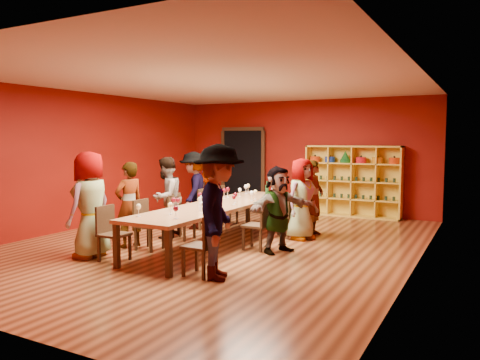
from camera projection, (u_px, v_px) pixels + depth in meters
name	position (u px, v px, depth m)	size (l,w,h in m)	color
room_shell	(218.00, 164.00, 8.66)	(7.10, 9.10, 3.04)	#5C2F18
tasting_table	(218.00, 207.00, 8.73)	(1.10, 4.50, 0.75)	#A16C43
doorway	(244.00, 168.00, 13.43)	(1.40, 0.17, 2.30)	black
shelving_unit	(353.00, 178.00, 11.83)	(2.40, 0.40, 1.80)	gold
chair_person_left_0	(110.00, 230.00, 7.55)	(0.42, 0.42, 0.89)	black
person_left_0	(90.00, 205.00, 7.72)	(0.86, 0.47, 1.76)	pink
chair_person_left_1	(146.00, 222.00, 8.32)	(0.42, 0.42, 0.89)	black
person_left_1	(129.00, 205.00, 8.47)	(0.57, 0.41, 1.55)	#15193C
chair_person_left_2	(179.00, 214.00, 9.19)	(0.42, 0.42, 0.89)	black
person_left_2	(166.00, 197.00, 9.30)	(0.78, 0.43, 1.61)	#121933
chair_person_left_3	(207.00, 207.00, 10.11)	(0.42, 0.42, 0.89)	black
person_left_3	(194.00, 190.00, 10.25)	(1.09, 0.45, 1.69)	#D28D96
chair_person_left_4	(224.00, 203.00, 10.74)	(0.42, 0.42, 0.89)	black
person_left_4	(208.00, 190.00, 10.92)	(0.90, 0.41, 1.54)	silver
chair_person_right_0	(205.00, 242.00, 6.66)	(0.42, 0.42, 0.89)	black
person_right_0	(219.00, 212.00, 6.51)	(1.22, 0.51, 1.90)	pink
chair_person_right_2	(260.00, 222.00, 8.26)	(0.42, 0.42, 0.89)	black
person_right_2	(278.00, 209.00, 8.08)	(1.40, 0.40, 1.51)	tan
chair_person_right_3	(286.00, 213.00, 9.31)	(0.42, 0.42, 0.89)	black
person_right_3	(302.00, 199.00, 9.13)	(0.78, 0.42, 1.59)	#47474C
chair_person_right_4	(295.00, 210.00, 9.72)	(0.42, 0.42, 0.89)	black
person_right_4	(314.00, 198.00, 9.51)	(0.56, 0.41, 1.54)	#47474C
wine_glass_0	(138.00, 207.00, 7.32)	(0.08, 0.08, 0.20)	white
wine_glass_1	(272.00, 189.00, 10.15)	(0.08, 0.08, 0.19)	white
wine_glass_2	(248.00, 186.00, 10.54)	(0.08, 0.08, 0.21)	white
wine_glass_3	(273.00, 189.00, 10.13)	(0.08, 0.08, 0.20)	white
wine_glass_4	(224.00, 191.00, 9.64)	(0.08, 0.08, 0.20)	white
wine_glass_5	(178.00, 201.00, 8.09)	(0.08, 0.08, 0.20)	white
wine_glass_6	(202.00, 205.00, 7.62)	(0.08, 0.08, 0.20)	white
wine_glass_7	(200.00, 195.00, 8.84)	(0.08, 0.08, 0.21)	white
wine_glass_8	(228.00, 190.00, 9.72)	(0.09, 0.09, 0.22)	white
wine_glass_9	(235.00, 195.00, 8.93)	(0.08, 0.08, 0.19)	white
wine_glass_10	(234.00, 198.00, 8.64)	(0.07, 0.07, 0.18)	white
wine_glass_11	(240.00, 190.00, 9.90)	(0.07, 0.07, 0.18)	white
wine_glass_12	(206.00, 196.00, 8.86)	(0.08, 0.08, 0.19)	white
wine_glass_13	(255.00, 192.00, 9.43)	(0.08, 0.08, 0.19)	white
wine_glass_14	(210.00, 203.00, 7.89)	(0.07, 0.07, 0.19)	white
wine_glass_15	(246.00, 187.00, 10.40)	(0.08, 0.08, 0.21)	white
wine_glass_16	(252.00, 193.00, 9.23)	(0.08, 0.08, 0.20)	white
wine_glass_17	(200.00, 200.00, 8.36)	(0.07, 0.07, 0.18)	white
wine_glass_18	(174.00, 201.00, 8.03)	(0.09, 0.09, 0.21)	white
wine_glass_19	(170.00, 206.00, 7.52)	(0.08, 0.08, 0.20)	white
wine_glass_20	(176.00, 209.00, 7.11)	(0.08, 0.08, 0.20)	white
spittoon_bowl	(210.00, 204.00, 8.22)	(0.30, 0.30, 0.17)	#ADAFB4
carafe_a	(209.00, 197.00, 8.90)	(0.10, 0.10, 0.23)	white
carafe_b	(202.00, 204.00, 7.90)	(0.13, 0.13, 0.26)	white
wine_bottle	(267.00, 190.00, 10.10)	(0.09, 0.09, 0.31)	#133619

